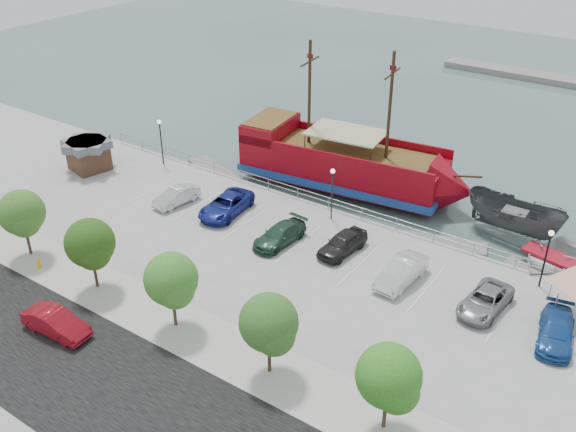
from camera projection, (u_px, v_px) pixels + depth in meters
The scene contains 28 objects.
ground at pixel (284, 268), 45.98m from camera, with size 160.00×160.00×0.00m, color #3B5652.
street at pixel (112, 391), 34.00m from camera, with size 100.00×8.00×0.04m, color black.
sidewalk at pixel (188, 331), 38.30m from camera, with size 100.00×4.00×0.05m, color beige.
seawall_railing at pixel (340, 206), 50.83m from camera, with size 50.00×0.06×1.00m.
pirate_ship at pixel (359, 168), 55.43m from camera, with size 21.19×7.92×13.22m.
patrol_boat at pixel (514, 219), 48.99m from camera, with size 2.96×7.87×3.04m, color #43464B.
speedboat at pixel (551, 262), 45.45m from camera, with size 4.57×6.40×1.33m, color silver.
dock_west at pixel (215, 171), 59.47m from camera, with size 6.94×1.98×0.40m, color gray.
dock_mid at pixel (443, 244), 48.41m from camera, with size 6.41×1.83×0.37m, color gray.
dock_east at pixel (549, 278), 44.56m from camera, with size 6.26×1.79×0.36m, color gray.
shed at pixel (88, 154), 57.36m from camera, with size 4.06×4.06×2.78m.
street_sedan at pixel (56, 323), 37.84m from camera, with size 1.55×4.45×1.47m, color maroon.
fire_hydrant at pixel (39, 263), 43.91m from camera, with size 0.28×0.28×0.80m.
lamp_post_left at pixel (160, 134), 57.57m from camera, with size 0.36×0.36×4.28m.
lamp_post_mid at pixel (332, 185), 48.71m from camera, with size 0.36×0.36×4.28m.
lamp_post_right at pixel (548, 249), 40.82m from camera, with size 0.36×0.36×4.28m.
tree_b at pixel (22, 215), 43.95m from camera, with size 3.30×3.20×5.00m.
tree_c at pixel (91, 245), 40.50m from camera, with size 3.30×3.20×5.00m.
tree_d at pixel (172, 282), 37.05m from camera, with size 3.30×3.20×5.00m.
tree_e at pixel (270, 326), 33.60m from camera, with size 3.30×3.20×5.00m.
tree_f at pixel (391, 380), 30.16m from camera, with size 3.30×3.20×5.00m.
parked_car_b at pixel (176, 196), 51.95m from camera, with size 1.42×4.08×1.35m, color silver.
parked_car_c at pixel (226, 205), 50.51m from camera, with size 2.49×5.41×1.50m, color navy.
parked_car_d at pixel (280, 235), 46.68m from camera, with size 1.92×4.72×1.37m, color #244833.
parked_car_e at pixel (343, 243), 45.55m from camera, with size 1.78×4.41×1.50m, color black.
parked_car_f at pixel (401, 272), 42.38m from camera, with size 1.67×4.78×1.58m, color silver.
parked_car_g at pixel (485, 301), 39.81m from camera, with size 2.20×4.77×1.33m, color gray.
parked_car_h at pixel (556, 331), 37.25m from camera, with size 1.95×4.80×1.39m, color #1E4D97.
Camera 1 is at (21.87, -31.33, 24.84)m, focal length 40.00 mm.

